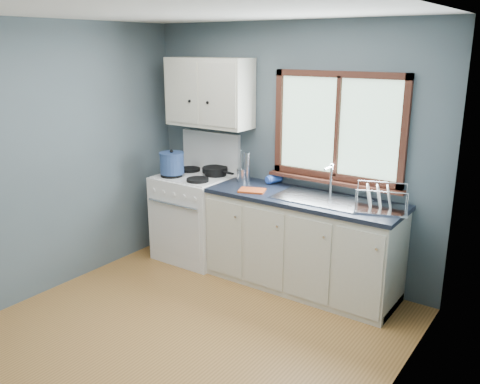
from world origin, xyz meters
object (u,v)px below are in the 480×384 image
Objects in this scene: dish_rack at (380,203)px; gas_range at (195,214)px; thermos at (247,167)px; sink at (320,206)px; base_cabinets at (301,247)px; utensil_crock at (242,175)px; stockpot at (172,163)px; skillet at (215,170)px.

gas_range is at bearing 161.97° from dish_rack.
sink is at bearing -9.37° from thermos.
base_cabinets is 0.48m from sink.
base_cabinets is at bearing -11.57° from thermos.
gas_range is 2.63× the size of dish_rack.
base_cabinets is 0.98m from utensil_crock.
utensil_crock reaches higher than stockpot.
gas_range is 0.74m from utensil_crock.
dish_rack is at bearing 0.52° from sink.
skillet is at bearing 157.31° from dish_rack.
utensil_crock is at bearing -137.30° from thermos.
thermos is at bearing 10.74° from skillet.
utensil_crock is 1.51m from dish_rack.
gas_range reaches higher than skillet.
stockpot reaches higher than dish_rack.
thermos reaches higher than skillet.
stockpot is at bearing -139.53° from gas_range.
base_cabinets is 4.34× the size of skillet.
utensil_crock is 0.65× the size of dish_rack.
sink is 2.82× the size of thermos.
skillet reaches higher than base_cabinets.
sink is 2.50× the size of utensil_crock.
stockpot reaches higher than sink.
thermos is at bearing 155.61° from dish_rack.
gas_range reaches higher than sink.
stockpot is (-1.48, -0.17, 0.67)m from base_cabinets.
stockpot is 0.56× the size of dish_rack.
skillet is at bearing 177.00° from utensil_crock.
gas_range is 2.09m from dish_rack.
skillet is (-1.32, 0.14, 0.13)m from sink.
sink is at bearing -6.97° from utensil_crock.
gas_range is 0.74× the size of base_cabinets.
skillet is at bearing 173.21° from base_cabinets.
thermos reaches higher than dish_rack.
utensil_crock is (0.53, 0.14, 0.50)m from gas_range.
sink is at bearing 5.77° from stockpot.
thermos is 0.58× the size of dish_rack.
sink reaches higher than skillet.
sink is (1.49, 0.02, 0.37)m from gas_range.
base_cabinets is at bearing 6.48° from stockpot.
stockpot is 2.22m from dish_rack.
base_cabinets is (1.31, 0.02, -0.08)m from gas_range.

